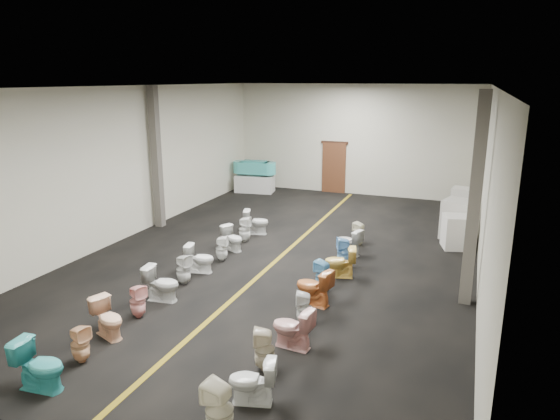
# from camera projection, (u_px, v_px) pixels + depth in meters

# --- Properties ---
(floor) EXTENTS (16.00, 16.00, 0.00)m
(floor) POSITION_uv_depth(u_px,v_px,m) (285.00, 253.00, 13.84)
(floor) COLOR black
(floor) RESTS_ON ground
(ceiling) EXTENTS (16.00, 16.00, 0.00)m
(ceiling) POSITION_uv_depth(u_px,v_px,m) (285.00, 86.00, 12.69)
(ceiling) COLOR black
(ceiling) RESTS_ON ground
(wall_back) EXTENTS (10.00, 0.00, 10.00)m
(wall_back) POSITION_uv_depth(u_px,v_px,m) (354.00, 140.00, 20.47)
(wall_back) COLOR beige
(wall_back) RESTS_ON ground
(wall_front) EXTENTS (10.00, 0.00, 10.00)m
(wall_front) POSITION_uv_depth(u_px,v_px,m) (51.00, 286.00, 6.07)
(wall_front) COLOR beige
(wall_front) RESTS_ON ground
(wall_left) EXTENTS (0.00, 16.00, 16.00)m
(wall_left) POSITION_uv_depth(u_px,v_px,m) (130.00, 162.00, 15.03)
(wall_left) COLOR beige
(wall_left) RESTS_ON ground
(wall_right) EXTENTS (0.00, 16.00, 16.00)m
(wall_right) POSITION_uv_depth(u_px,v_px,m) (487.00, 188.00, 11.51)
(wall_right) COLOR beige
(wall_right) RESTS_ON ground
(aisle_stripe) EXTENTS (0.12, 15.60, 0.01)m
(aisle_stripe) POSITION_uv_depth(u_px,v_px,m) (285.00, 253.00, 13.84)
(aisle_stripe) COLOR olive
(aisle_stripe) RESTS_ON floor
(back_door) EXTENTS (1.00, 0.10, 2.10)m
(back_door) POSITION_uv_depth(u_px,v_px,m) (334.00, 168.00, 21.01)
(back_door) COLOR #562D19
(back_door) RESTS_ON floor
(door_frame) EXTENTS (1.15, 0.08, 0.10)m
(door_frame) POSITION_uv_depth(u_px,v_px,m) (335.00, 142.00, 20.74)
(door_frame) COLOR #331C11
(door_frame) RESTS_ON back_door
(column_left) EXTENTS (0.25, 0.25, 4.50)m
(column_left) POSITION_uv_depth(u_px,v_px,m) (156.00, 158.00, 15.84)
(column_left) COLOR #59544C
(column_left) RESTS_ON floor
(column_right) EXTENTS (0.25, 0.25, 4.50)m
(column_right) POSITION_uv_depth(u_px,v_px,m) (475.00, 201.00, 10.25)
(column_right) COLOR #59544C
(column_right) RESTS_ON floor
(display_table) EXTENTS (1.70, 1.03, 0.71)m
(display_table) POSITION_uv_depth(u_px,v_px,m) (255.00, 184.00, 21.24)
(display_table) COLOR silver
(display_table) RESTS_ON floor
(bathtub) EXTENTS (1.86, 0.76, 0.55)m
(bathtub) POSITION_uv_depth(u_px,v_px,m) (255.00, 167.00, 21.06)
(bathtub) COLOR #3FB5B1
(bathtub) RESTS_ON display_table
(appliance_crate_a) EXTENTS (0.91, 0.91, 0.95)m
(appliance_crate_a) POSITION_uv_depth(u_px,v_px,m) (457.00, 232.00, 14.17)
(appliance_crate_a) COLOR silver
(appliance_crate_a) RESTS_ON floor
(appliance_crate_b) EXTENTS (1.08, 1.08, 1.19)m
(appliance_crate_b) POSITION_uv_depth(u_px,v_px,m) (459.00, 219.00, 15.00)
(appliance_crate_b) COLOR beige
(appliance_crate_b) RESTS_ON floor
(appliance_crate_c) EXTENTS (0.84, 0.84, 0.76)m
(appliance_crate_c) POSITION_uv_depth(u_px,v_px,m) (460.00, 216.00, 16.20)
(appliance_crate_c) COLOR silver
(appliance_crate_c) RESTS_ON floor
(appliance_crate_d) EXTENTS (0.77, 0.77, 0.96)m
(appliance_crate_d) POSITION_uv_depth(u_px,v_px,m) (462.00, 201.00, 17.68)
(appliance_crate_d) COLOR silver
(appliance_crate_d) RESTS_ON floor
(toilet_left_0) EXTENTS (0.84, 0.53, 0.82)m
(toilet_left_0) POSITION_uv_depth(u_px,v_px,m) (40.00, 365.00, 7.70)
(toilet_left_0) COLOR teal
(toilet_left_0) RESTS_ON floor
(toilet_left_1) EXTENTS (0.37, 0.36, 0.68)m
(toilet_left_1) POSITION_uv_depth(u_px,v_px,m) (80.00, 344.00, 8.45)
(toilet_left_1) COLOR #ECB383
(toilet_left_1) RESTS_ON floor
(toilet_left_2) EXTENTS (0.83, 0.65, 0.74)m
(toilet_left_2) POSITION_uv_depth(u_px,v_px,m) (108.00, 318.00, 9.29)
(toilet_left_2) COLOR #FCC198
(toilet_left_2) RESTS_ON floor
(toilet_left_3) EXTENTS (0.41, 0.40, 0.70)m
(toilet_left_3) POSITION_uv_depth(u_px,v_px,m) (138.00, 301.00, 10.05)
(toilet_left_3) COLOR #F9AFAA
(toilet_left_3) RESTS_ON floor
(toilet_left_4) EXTENTS (0.81, 0.53, 0.78)m
(toilet_left_4) POSITION_uv_depth(u_px,v_px,m) (162.00, 284.00, 10.82)
(toilet_left_4) COLOR silver
(toilet_left_4) RESTS_ON floor
(toilet_left_5) EXTENTS (0.40, 0.40, 0.73)m
(toilet_left_5) POSITION_uv_depth(u_px,v_px,m) (183.00, 269.00, 11.67)
(toilet_left_5) COLOR silver
(toilet_left_5) RESTS_ON floor
(toilet_left_6) EXTENTS (0.77, 0.52, 0.72)m
(toilet_left_6) POSITION_uv_depth(u_px,v_px,m) (200.00, 258.00, 12.41)
(toilet_left_6) COLOR white
(toilet_left_6) RESTS_ON floor
(toilet_left_7) EXTENTS (0.37, 0.37, 0.68)m
(toilet_left_7) POSITION_uv_depth(u_px,v_px,m) (222.00, 249.00, 13.19)
(toilet_left_7) COLOR white
(toilet_left_7) RESTS_ON floor
(toilet_left_8) EXTENTS (0.79, 0.63, 0.70)m
(toilet_left_8) POSITION_uv_depth(u_px,v_px,m) (233.00, 238.00, 14.01)
(toilet_left_8) COLOR white
(toilet_left_8) RESTS_ON floor
(toilet_left_9) EXTENTS (0.40, 0.40, 0.76)m
(toilet_left_9) POSITION_uv_depth(u_px,v_px,m) (245.00, 229.00, 14.73)
(toilet_left_9) COLOR white
(toilet_left_9) RESTS_ON floor
(toilet_left_10) EXTENTS (0.85, 0.63, 0.77)m
(toilet_left_10) POSITION_uv_depth(u_px,v_px,m) (256.00, 222.00, 15.48)
(toilet_left_10) COLOR silver
(toilet_left_10) RESTS_ON floor
(toilet_right_0) EXTENTS (0.43, 0.42, 0.84)m
(toilet_right_0) POSITION_uv_depth(u_px,v_px,m) (219.00, 410.00, 6.63)
(toilet_right_0) COLOR beige
(toilet_right_0) RESTS_ON floor
(toilet_right_1) EXTENTS (0.79, 0.58, 0.72)m
(toilet_right_1) POSITION_uv_depth(u_px,v_px,m) (252.00, 381.00, 7.37)
(toilet_right_1) COLOR white
(toilet_right_1) RESTS_ON floor
(toilet_right_2) EXTENTS (0.44, 0.43, 0.75)m
(toilet_right_2) POSITION_uv_depth(u_px,v_px,m) (264.00, 350.00, 8.21)
(toilet_right_2) COLOR beige
(toilet_right_2) RESTS_ON floor
(toilet_right_3) EXTENTS (0.80, 0.51, 0.78)m
(toilet_right_3) POSITION_uv_depth(u_px,v_px,m) (292.00, 328.00, 8.90)
(toilet_right_3) COLOR #E8A8A3
(toilet_right_3) RESTS_ON floor
(toilet_right_4) EXTENTS (0.38, 0.38, 0.68)m
(toilet_right_4) POSITION_uv_depth(u_px,v_px,m) (304.00, 308.00, 9.75)
(toilet_right_4) COLOR silver
(toilet_right_4) RESTS_ON floor
(toilet_right_5) EXTENTS (0.87, 0.61, 0.81)m
(toilet_right_5) POSITION_uv_depth(u_px,v_px,m) (314.00, 287.00, 10.60)
(toilet_right_5) COLOR #CC6E33
(toilet_right_5) RESTS_ON floor
(toilet_right_6) EXTENTS (0.41, 0.41, 0.73)m
(toilet_right_6) POSITION_uv_depth(u_px,v_px,m) (323.00, 276.00, 11.29)
(toilet_right_6) COLOR #63A9D5
(toilet_right_6) RESTS_ON floor
(toilet_right_7) EXTENTS (0.83, 0.60, 0.76)m
(toilet_right_7) POSITION_uv_depth(u_px,v_px,m) (340.00, 262.00, 12.09)
(toilet_right_7) COLOR #EDC254
(toilet_right_7) RESTS_ON floor
(toilet_right_8) EXTENTS (0.46, 0.46, 0.77)m
(toilet_right_8) POSITION_uv_depth(u_px,v_px,m) (344.00, 252.00, 12.78)
(toilet_right_8) COLOR #7AB5EB
(toilet_right_8) RESTS_ON floor
(toilet_right_9) EXTENTS (0.83, 0.64, 0.75)m
(toilet_right_9) POSITION_uv_depth(u_px,v_px,m) (349.00, 242.00, 13.63)
(toilet_right_9) COLOR silver
(toilet_right_9) RESTS_ON floor
(toilet_right_10) EXTENTS (0.41, 0.41, 0.68)m
(toilet_right_10) POSITION_uv_depth(u_px,v_px,m) (359.00, 234.00, 14.43)
(toilet_right_10) COLOR #EDE6C6
(toilet_right_10) RESTS_ON floor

